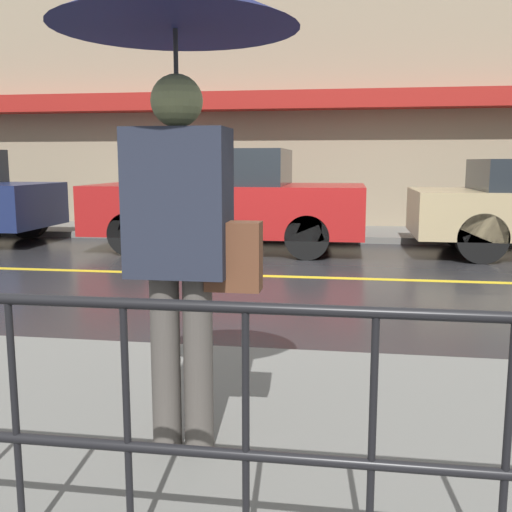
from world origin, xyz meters
name	(u,v)px	position (x,y,z in m)	size (l,w,h in m)	color
ground_plane	(290,277)	(0.00, 0.00, 0.00)	(80.00, 80.00, 0.00)	#262628
sidewalk_near	(204,435)	(0.00, -4.49, 0.06)	(28.00, 2.54, 0.11)	slate
sidewalk_far	(311,233)	(0.00, 4.17, 0.06)	(28.00, 1.90, 0.11)	slate
lane_marking	(290,277)	(0.00, 0.00, 0.00)	(25.20, 0.12, 0.01)	gold
building_storefront	(316,105)	(0.00, 5.24, 2.54)	(28.00, 0.85, 5.08)	gray
railing_foreground	(126,395)	(0.00, -5.51, 0.67)	(12.00, 0.04, 0.88)	black
pedestrian	(178,79)	(-0.03, -4.73, 1.75)	(1.04, 1.04, 2.08)	#4C4742
car_red	(225,199)	(-1.27, 2.23, 0.81)	(4.34, 1.94, 1.60)	maroon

